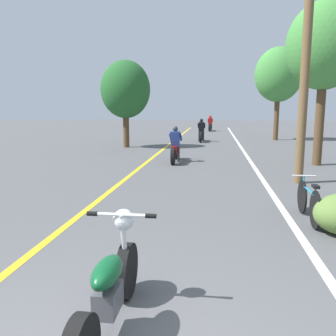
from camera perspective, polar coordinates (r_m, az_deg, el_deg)
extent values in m
cube|color=yellow|center=(15.26, -2.39, 1.76)|extent=(0.14, 48.00, 0.01)
cube|color=white|center=(15.11, 12.83, 1.45)|extent=(0.14, 48.00, 0.01)
cylinder|color=brown|center=(10.55, 21.30, 17.11)|extent=(0.24, 0.24, 7.14)
cylinder|color=#513A23|center=(14.10, 23.15, 7.30)|extent=(0.32, 0.32, 3.41)
ellipsoid|color=#42893D|center=(14.26, 23.85, 17.56)|extent=(2.67, 2.40, 3.07)
cylinder|color=#513A23|center=(24.58, 17.01, 8.11)|extent=(0.32, 0.32, 3.25)
ellipsoid|color=#42893D|center=(24.67, 17.31, 14.11)|extent=(3.02, 2.72, 3.48)
cylinder|color=#513A23|center=(19.23, -6.74, 6.64)|extent=(0.32, 0.32, 2.23)
ellipsoid|color=#235B28|center=(19.23, -6.85, 12.43)|extent=(2.62, 2.35, 3.01)
cylinder|color=black|center=(4.12, -6.62, -15.96)|extent=(0.12, 0.61, 0.61)
ellipsoid|color=#0C4723|center=(3.37, -9.72, -16.09)|extent=(0.24, 0.60, 0.22)
cube|color=#4C4C51|center=(3.50, -9.59, -20.04)|extent=(0.20, 0.36, 0.24)
cylinder|color=silver|center=(3.90, -7.05, -11.93)|extent=(0.06, 0.23, 0.70)
cylinder|color=silver|center=(3.70, -7.51, -7.45)|extent=(0.62, 0.04, 0.04)
cylinder|color=black|center=(3.79, -12.05, -7.18)|extent=(0.11, 0.05, 0.05)
cylinder|color=black|center=(3.64, -2.77, -7.69)|extent=(0.11, 0.05, 0.05)
sphere|color=silver|center=(3.81, -7.13, -8.22)|extent=(0.23, 0.23, 0.23)
cylinder|color=black|center=(14.59, 1.48, 2.65)|extent=(0.12, 0.64, 0.64)
cylinder|color=black|center=(13.14, 0.81, 1.89)|extent=(0.12, 0.64, 0.64)
cube|color=maroon|center=(13.84, 1.16, 3.03)|extent=(0.20, 0.94, 0.28)
cylinder|color=silver|center=(14.42, 1.44, 5.25)|extent=(0.50, 0.03, 0.03)
cylinder|color=#38383D|center=(13.83, 0.60, 2.28)|extent=(0.11, 0.11, 0.64)
cylinder|color=#38383D|center=(13.80, 1.67, 2.26)|extent=(0.11, 0.11, 0.64)
cube|color=navy|center=(13.78, 1.16, 4.74)|extent=(0.34, 0.27, 0.57)
cylinder|color=navy|center=(13.96, 0.41, 5.03)|extent=(0.08, 0.45, 0.35)
cylinder|color=navy|center=(13.91, 2.05, 5.01)|extent=(0.08, 0.45, 0.35)
sphere|color=#2D333D|center=(13.79, 1.18, 6.31)|extent=(0.20, 0.20, 0.20)
cylinder|color=black|center=(23.26, 5.42, 5.20)|extent=(0.12, 0.64, 0.64)
cylinder|color=black|center=(21.80, 5.28, 4.91)|extent=(0.12, 0.64, 0.64)
cube|color=black|center=(22.52, 5.36, 5.51)|extent=(0.20, 0.94, 0.28)
cylinder|color=silver|center=(23.12, 5.44, 6.83)|extent=(0.50, 0.03, 0.03)
cylinder|color=#282D3D|center=(22.49, 5.01, 5.05)|extent=(0.11, 0.11, 0.64)
cylinder|color=#282D3D|center=(22.48, 5.68, 5.04)|extent=(0.11, 0.11, 0.64)
cube|color=black|center=(22.47, 5.37, 6.60)|extent=(0.34, 0.28, 0.60)
cylinder|color=black|center=(22.64, 4.88, 6.78)|extent=(0.08, 0.47, 0.36)
cylinder|color=black|center=(22.62, 5.90, 6.76)|extent=(0.08, 0.47, 0.36)
sphere|color=black|center=(22.50, 5.39, 7.61)|extent=(0.22, 0.22, 0.22)
cylinder|color=black|center=(33.98, 6.78, 6.53)|extent=(0.12, 0.64, 0.64)
cylinder|color=black|center=(32.48, 6.75, 6.40)|extent=(0.12, 0.64, 0.64)
cube|color=black|center=(33.22, 6.77, 6.78)|extent=(0.20, 0.96, 0.28)
cylinder|color=silver|center=(33.85, 6.80, 7.66)|extent=(0.50, 0.03, 0.03)
cylinder|color=#38383D|center=(33.18, 6.54, 6.47)|extent=(0.11, 0.11, 0.64)
cylinder|color=#38383D|center=(33.18, 6.99, 6.46)|extent=(0.11, 0.11, 0.64)
cube|color=red|center=(33.18, 6.78, 7.49)|extent=(0.34, 0.27, 0.57)
cylinder|color=red|center=(33.34, 6.44, 7.60)|extent=(0.08, 0.45, 0.35)
cylinder|color=red|center=(33.34, 7.14, 7.59)|extent=(0.08, 0.45, 0.35)
sphere|color=#B21919|center=(33.21, 6.80, 8.18)|extent=(0.24, 0.24, 0.24)
cylinder|color=black|center=(7.60, 20.71, -4.30)|extent=(0.04, 0.67, 0.67)
cylinder|color=black|center=(6.70, 22.56, -6.23)|extent=(0.04, 0.67, 0.67)
cylinder|color=#197FB2|center=(7.10, 21.69, -3.39)|extent=(0.04, 0.77, 0.04)
cylinder|color=#197FB2|center=(6.73, 22.49, -4.41)|extent=(0.03, 0.03, 0.40)
cube|color=black|center=(6.68, 22.60, -2.75)|extent=(0.10, 0.20, 0.05)
cylinder|color=#197FB2|center=(7.51, 20.89, -2.79)|extent=(0.03, 0.03, 0.43)
cylinder|color=silver|center=(7.47, 20.99, -1.16)|extent=(0.44, 0.03, 0.03)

